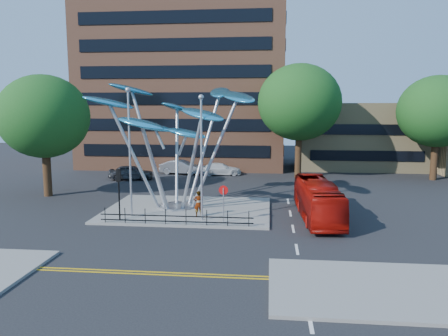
# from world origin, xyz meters

# --- Properties ---
(ground) EXTENTS (120.00, 120.00, 0.00)m
(ground) POSITION_xyz_m (0.00, 0.00, 0.00)
(ground) COLOR black
(ground) RESTS_ON ground
(traffic_island) EXTENTS (12.00, 9.00, 0.15)m
(traffic_island) POSITION_xyz_m (-1.00, 6.00, 0.07)
(traffic_island) COLOR slate
(traffic_island) RESTS_ON ground
(pavement_right) EXTENTS (12.00, 6.00, 0.15)m
(pavement_right) POSITION_xyz_m (11.00, -7.00, 0.07)
(pavement_right) COLOR slate
(pavement_right) RESTS_ON ground
(double_yellow_near) EXTENTS (40.00, 0.12, 0.01)m
(double_yellow_near) POSITION_xyz_m (0.00, -6.00, 0.01)
(double_yellow_near) COLOR gold
(double_yellow_near) RESTS_ON ground
(double_yellow_far) EXTENTS (40.00, 0.12, 0.01)m
(double_yellow_far) POSITION_xyz_m (0.00, -6.30, 0.01)
(double_yellow_far) COLOR gold
(double_yellow_far) RESTS_ON ground
(brick_tower) EXTENTS (25.00, 15.00, 30.00)m
(brick_tower) POSITION_xyz_m (-6.00, 32.00, 15.00)
(brick_tower) COLOR #8F583E
(brick_tower) RESTS_ON ground
(low_building_near) EXTENTS (15.00, 8.00, 8.00)m
(low_building_near) POSITION_xyz_m (16.00, 30.00, 4.00)
(low_building_near) COLOR tan
(low_building_near) RESTS_ON ground
(tree_right) EXTENTS (8.80, 8.80, 12.11)m
(tree_right) POSITION_xyz_m (8.00, 22.00, 8.04)
(tree_right) COLOR black
(tree_right) RESTS_ON ground
(tree_left) EXTENTS (7.60, 7.60, 10.32)m
(tree_left) POSITION_xyz_m (-14.00, 10.00, 6.79)
(tree_left) COLOR black
(tree_left) RESTS_ON ground
(tree_far) EXTENTS (8.00, 8.00, 10.81)m
(tree_far) POSITION_xyz_m (22.00, 22.00, 7.11)
(tree_far) COLOR black
(tree_far) RESTS_ON ground
(leaf_sculpture) EXTENTS (12.72, 9.54, 9.51)m
(leaf_sculpture) POSITION_xyz_m (-2.07, 6.68, 6.87)
(leaf_sculpture) COLOR #9EA0A5
(leaf_sculpture) RESTS_ON traffic_island
(street_lamp_left) EXTENTS (0.36, 0.36, 8.80)m
(street_lamp_left) POSITION_xyz_m (-4.50, 3.50, 5.36)
(street_lamp_left) COLOR #9EA0A5
(street_lamp_left) RESTS_ON traffic_island
(street_lamp_right) EXTENTS (0.36, 0.36, 8.30)m
(street_lamp_right) POSITION_xyz_m (0.50, 3.00, 5.09)
(street_lamp_right) COLOR #9EA0A5
(street_lamp_right) RESTS_ON traffic_island
(traffic_light_island) EXTENTS (0.28, 0.18, 3.42)m
(traffic_light_island) POSITION_xyz_m (-5.00, 2.50, 2.61)
(traffic_light_island) COLOR black
(traffic_light_island) RESTS_ON traffic_island
(no_entry_sign_island) EXTENTS (0.60, 0.10, 2.45)m
(no_entry_sign_island) POSITION_xyz_m (2.00, 2.52, 1.82)
(no_entry_sign_island) COLOR #9EA0A5
(no_entry_sign_island) RESTS_ON traffic_island
(pedestrian_railing_front) EXTENTS (10.00, 0.06, 1.00)m
(pedestrian_railing_front) POSITION_xyz_m (-1.00, 1.70, 0.55)
(pedestrian_railing_front) COLOR black
(pedestrian_railing_front) RESTS_ON traffic_island
(red_bus) EXTENTS (2.69, 9.48, 2.61)m
(red_bus) POSITION_xyz_m (8.27, 4.77, 1.31)
(red_bus) COLOR #960D06
(red_bus) RESTS_ON ground
(pedestrian) EXTENTS (0.74, 0.58, 1.79)m
(pedestrian) POSITION_xyz_m (0.12, 3.92, 1.05)
(pedestrian) COLOR gray
(pedestrian) RESTS_ON traffic_island
(parked_car_left) EXTENTS (4.77, 2.48, 1.55)m
(parked_car_left) POSITION_xyz_m (-9.47, 18.77, 0.78)
(parked_car_left) COLOR #3A3B41
(parked_car_left) RESTS_ON ground
(parked_car_mid) EXTENTS (5.04, 2.43, 1.59)m
(parked_car_mid) POSITION_xyz_m (-4.97, 23.00, 0.80)
(parked_car_mid) COLOR #94969B
(parked_car_mid) RESTS_ON ground
(parked_car_right) EXTENTS (4.81, 2.52, 1.33)m
(parked_car_right) POSITION_xyz_m (-0.47, 22.89, 0.67)
(parked_car_right) COLOR silver
(parked_car_right) RESTS_ON ground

